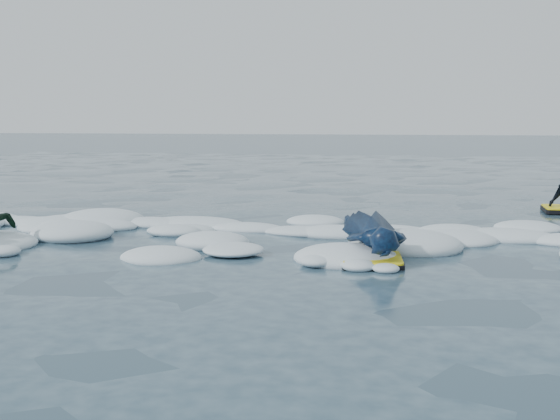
{
  "coord_description": "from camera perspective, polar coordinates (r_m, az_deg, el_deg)",
  "views": [
    {
      "loc": [
        2.3,
        -7.24,
        1.45
      ],
      "look_at": [
        0.43,
        1.6,
        0.28
      ],
      "focal_mm": 45.0,
      "sensor_mm": 36.0,
      "label": 1
    }
  ],
  "objects": [
    {
      "name": "ground",
      "position": [
        7.73,
        -5.57,
        -3.44
      ],
      "size": [
        120.0,
        120.0,
        0.0
      ],
      "primitive_type": "plane",
      "color": "#192A3D",
      "rests_on": "ground"
    },
    {
      "name": "foam_band",
      "position": [
        8.71,
        -3.53,
        -2.2
      ],
      "size": [
        12.0,
        3.1,
        0.3
      ],
      "primitive_type": null,
      "color": "white",
      "rests_on": "ground"
    },
    {
      "name": "prone_woman_unit",
      "position": [
        7.49,
        7.58,
        -2.12
      ],
      "size": [
        0.98,
        1.75,
        0.43
      ],
      "rotation": [
        0.0,
        0.0,
        1.69
      ],
      "color": "black",
      "rests_on": "ground"
    }
  ]
}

